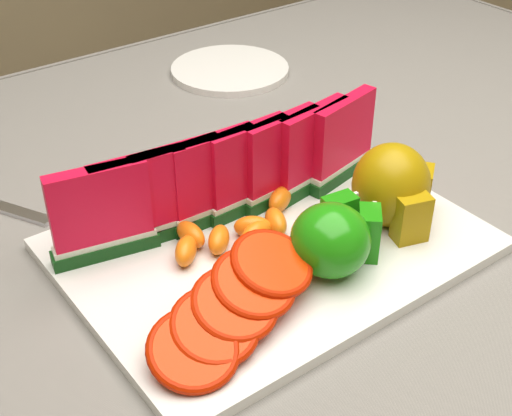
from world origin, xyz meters
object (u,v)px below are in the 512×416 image
object	(u,v)px
platter	(270,245)
apple_cluster	(335,238)
side_plate	(230,70)
pear_cluster	(394,187)

from	to	relation	value
platter	apple_cluster	xyz separation A→B (m)	(0.02, -0.07, 0.04)
platter	side_plate	xyz separation A→B (m)	(0.22, 0.39, -0.00)
platter	apple_cluster	size ratio (longest dim) A/B	3.52
platter	pear_cluster	size ratio (longest dim) A/B	4.09
apple_cluster	side_plate	world-z (taller)	apple_cluster
apple_cluster	pear_cluster	bearing A→B (deg)	12.64
platter	apple_cluster	bearing A→B (deg)	-70.79
pear_cluster	side_plate	size ratio (longest dim) A/B	0.49
apple_cluster	pear_cluster	distance (m)	0.10
pear_cluster	platter	bearing A→B (deg)	160.30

